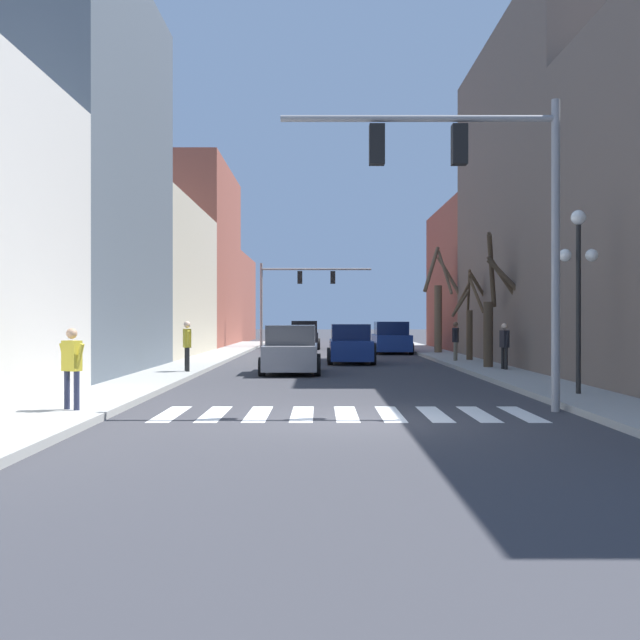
% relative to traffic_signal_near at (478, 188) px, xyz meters
% --- Properties ---
extents(ground_plane, '(240.00, 240.00, 0.00)m').
position_rel_traffic_signal_near_xyz_m(ground_plane, '(-2.81, -1.43, -4.70)').
color(ground_plane, '#38383D').
extents(sidewalk_left, '(2.04, 90.00, 0.15)m').
position_rel_traffic_signal_near_xyz_m(sidewalk_left, '(-8.49, -1.43, -4.62)').
color(sidewalk_left, '#9E9E99').
rests_on(sidewalk_left, ground_plane).
extents(building_row_left, '(6.00, 63.23, 13.74)m').
position_rel_traffic_signal_near_xyz_m(building_row_left, '(-12.51, 23.65, 0.47)').
color(building_row_left, beige).
rests_on(building_row_left, ground_plane).
extents(building_row_right, '(6.00, 42.56, 13.97)m').
position_rel_traffic_signal_near_xyz_m(building_row_right, '(6.89, 13.61, 1.06)').
color(building_row_right, '#66564C').
rests_on(building_row_right, ground_plane).
extents(crosswalk_stripes, '(7.65, 2.60, 0.01)m').
position_rel_traffic_signal_near_xyz_m(crosswalk_stripes, '(-2.81, -0.41, -4.69)').
color(crosswalk_stripes, white).
rests_on(crosswalk_stripes, ground_plane).
extents(traffic_signal_near, '(5.87, 0.28, 6.56)m').
position_rel_traffic_signal_near_xyz_m(traffic_signal_near, '(0.00, 0.00, 0.00)').
color(traffic_signal_near, gray).
rests_on(traffic_signal_near, ground_plane).
extents(traffic_signal_far, '(7.36, 0.28, 5.62)m').
position_rel_traffic_signal_near_xyz_m(traffic_signal_far, '(-4.98, 33.70, -0.57)').
color(traffic_signal_far, gray).
rests_on(traffic_signal_far, ground_plane).
extents(street_lamp_right_corner, '(0.95, 0.36, 4.42)m').
position_rel_traffic_signal_near_xyz_m(street_lamp_right_corner, '(2.87, 2.29, -1.42)').
color(street_lamp_right_corner, black).
rests_on(street_lamp_right_corner, sidewalk_right).
extents(car_parked_left_near, '(2.00, 4.70, 1.81)m').
position_rel_traffic_signal_near_xyz_m(car_parked_left_near, '(-4.34, 32.43, -3.86)').
color(car_parked_left_near, black).
rests_on(car_parked_left_near, ground_plane).
extents(car_parked_left_far, '(2.11, 4.31, 1.72)m').
position_rel_traffic_signal_near_xyz_m(car_parked_left_far, '(-4.38, 11.04, -3.90)').
color(car_parked_left_far, gray).
rests_on(car_parked_left_far, ground_plane).
extents(car_driving_toward_lane, '(2.18, 4.56, 1.78)m').
position_rel_traffic_signal_near_xyz_m(car_driving_toward_lane, '(0.64, 26.25, -3.87)').
color(car_driving_toward_lane, navy).
rests_on(car_driving_toward_lane, ground_plane).
extents(car_parked_right_far, '(2.03, 4.10, 1.71)m').
position_rel_traffic_signal_near_xyz_m(car_parked_right_far, '(-2.02, 16.97, -3.90)').
color(car_parked_right_far, navy).
rests_on(car_parked_right_far, ground_plane).
extents(pedestrian_on_left_sidewalk, '(0.28, 0.70, 1.64)m').
position_rel_traffic_signal_near_xyz_m(pedestrian_on_left_sidewalk, '(3.22, 10.90, -3.58)').
color(pedestrian_on_left_sidewalk, black).
rests_on(pedestrian_on_left_sidewalk, sidewalk_right).
extents(pedestrian_waiting_at_curb, '(0.34, 0.70, 1.66)m').
position_rel_traffic_signal_near_xyz_m(pedestrian_waiting_at_curb, '(2.47, 16.35, -3.56)').
color(pedestrian_waiting_at_curb, '#7A705B').
rests_on(pedestrian_waiting_at_curb, sidewalk_right).
extents(pedestrian_on_right_sidewalk, '(0.64, 0.43, 1.62)m').
position_rel_traffic_signal_near_xyz_m(pedestrian_on_right_sidewalk, '(-8.27, -0.89, -3.59)').
color(pedestrian_on_right_sidewalk, '#282D47').
rests_on(pedestrian_on_right_sidewalk, sidewalk_left).
extents(pedestrian_crossing_street, '(0.35, 0.72, 1.72)m').
position_rel_traffic_signal_near_xyz_m(pedestrian_crossing_street, '(-7.90, 9.89, -3.53)').
color(pedestrian_crossing_street, black).
rests_on(pedestrian_crossing_street, sidewalk_left).
extents(street_tree_right_far, '(2.32, 1.86, 3.98)m').
position_rel_traffic_signal_near_xyz_m(street_tree_right_far, '(3.31, 17.18, -2.62)').
color(street_tree_right_far, brown).
rests_on(street_tree_right_far, sidewalk_right).
extents(street_tree_right_mid, '(1.92, 2.15, 5.07)m').
position_rel_traffic_signal_near_xyz_m(street_tree_right_mid, '(3.21, 12.41, -2.23)').
color(street_tree_right_mid, '#473828').
rests_on(street_tree_right_mid, sidewalk_right).
extents(street_tree_right_near, '(2.04, 1.39, 5.66)m').
position_rel_traffic_signal_near_xyz_m(street_tree_right_near, '(2.99, 24.13, -2.04)').
color(street_tree_right_near, brown).
rests_on(street_tree_right_near, sidewalk_right).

